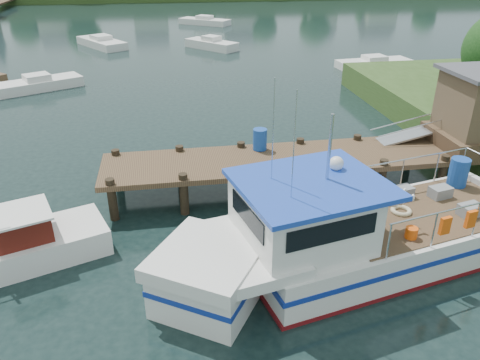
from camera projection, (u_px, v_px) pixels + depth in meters
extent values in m
plane|color=black|center=(259.00, 191.00, 18.65)|extent=(160.00, 160.00, 0.00)
cube|color=#4C3724|center=(309.00, 158.00, 18.36)|extent=(16.00, 3.00, 0.20)
cylinder|color=black|center=(113.00, 203.00, 16.41)|extent=(0.32, 0.32, 1.90)
cylinder|color=black|center=(118.00, 172.00, 18.71)|extent=(0.32, 0.32, 1.90)
cylinder|color=black|center=(184.00, 198.00, 16.78)|extent=(0.32, 0.32, 1.90)
cylinder|color=black|center=(181.00, 168.00, 19.07)|extent=(0.32, 0.32, 1.90)
cylinder|color=black|center=(253.00, 192.00, 17.14)|extent=(0.32, 0.32, 1.90)
cylinder|color=black|center=(241.00, 163.00, 19.43)|extent=(0.32, 0.32, 1.90)
cylinder|color=black|center=(318.00, 187.00, 17.50)|extent=(0.32, 0.32, 1.90)
cylinder|color=black|center=(299.00, 160.00, 19.80)|extent=(0.32, 0.32, 1.90)
cylinder|color=black|center=(381.00, 183.00, 17.86)|extent=(0.32, 0.32, 1.90)
cylinder|color=black|center=(355.00, 156.00, 20.16)|extent=(0.32, 0.32, 1.90)
cylinder|color=black|center=(441.00, 178.00, 18.22)|extent=(0.32, 0.32, 1.90)
cylinder|color=black|center=(409.00, 152.00, 20.52)|extent=(0.32, 0.32, 1.90)
cylinder|color=black|center=(461.00, 148.00, 20.88)|extent=(0.32, 0.32, 1.90)
cube|color=#4C3724|center=(474.00, 138.00, 19.19)|extent=(3.20, 3.00, 0.60)
cube|color=#A5A8AD|center=(411.00, 134.00, 19.68)|extent=(3.34, 0.90, 0.79)
cylinder|color=silver|center=(418.00, 126.00, 19.10)|extent=(3.34, 0.05, 0.76)
cylinder|color=silver|center=(408.00, 120.00, 19.81)|extent=(3.34, 0.05, 0.76)
cube|color=slate|center=(291.00, 164.00, 17.21)|extent=(0.60, 0.40, 0.30)
cube|color=slate|center=(316.00, 160.00, 17.54)|extent=(0.60, 0.40, 0.30)
cylinder|color=#E7510D|center=(344.00, 162.00, 17.42)|extent=(0.30, 0.30, 0.28)
cylinder|color=#164299|center=(260.00, 139.00, 18.65)|extent=(0.56, 0.56, 0.85)
cube|color=silver|center=(384.00, 239.00, 14.39)|extent=(9.10, 5.19, 1.31)
cube|color=silver|center=(208.00, 283.00, 12.50)|extent=(3.35, 3.35, 1.31)
cube|color=silver|center=(207.00, 258.00, 12.13)|extent=(3.64, 3.69, 0.40)
cube|color=silver|center=(248.00, 250.00, 12.52)|extent=(2.93, 3.67, 0.34)
cube|color=navy|center=(385.00, 235.00, 14.32)|extent=(9.22, 5.26, 0.16)
cube|color=navy|center=(208.00, 278.00, 12.42)|extent=(3.41, 3.41, 0.16)
cube|color=maroon|center=(382.00, 255.00, 14.66)|extent=(9.22, 5.24, 0.16)
cube|color=#4C3724|center=(424.00, 212.00, 14.55)|extent=(6.68, 4.34, 0.05)
cube|color=silver|center=(302.00, 215.00, 12.73)|extent=(3.76, 3.59, 1.71)
cube|color=black|center=(332.00, 232.00, 11.33)|extent=(2.46, 0.59, 0.57)
cube|color=black|center=(278.00, 181.00, 13.82)|extent=(2.46, 0.59, 0.57)
cube|color=black|center=(248.00, 216.00, 12.04)|extent=(0.49, 2.02, 0.57)
cube|color=#1C42B3|center=(312.00, 184.00, 12.40)|extent=(4.50, 4.07, 0.14)
cylinder|color=silver|center=(330.00, 148.00, 12.12)|extent=(0.11, 0.11, 1.83)
cylinder|color=silver|center=(294.00, 147.00, 10.98)|extent=(0.03, 0.03, 2.74)
cylinder|color=silver|center=(273.00, 131.00, 11.93)|extent=(0.03, 0.03, 2.74)
sphere|color=silver|center=(336.00, 163.00, 13.02)|extent=(0.49, 0.49, 0.41)
cylinder|color=silver|center=(475.00, 204.00, 12.81)|extent=(5.59, 1.28, 0.05)
cylinder|color=silver|center=(400.00, 160.00, 15.43)|extent=(5.59, 1.28, 0.05)
cylinder|color=silver|center=(389.00, 242.00, 12.13)|extent=(0.06, 0.06, 1.08)
cylinder|color=silver|center=(325.00, 190.00, 14.75)|extent=(0.06, 0.06, 1.08)
cylinder|color=silver|center=(434.00, 230.00, 12.62)|extent=(0.06, 0.06, 1.08)
cylinder|color=silver|center=(365.00, 182.00, 15.24)|extent=(0.06, 0.06, 1.08)
cylinder|color=silver|center=(476.00, 220.00, 13.11)|extent=(0.06, 0.06, 1.08)
cylinder|color=silver|center=(402.00, 174.00, 15.73)|extent=(0.06, 0.06, 1.08)
cylinder|color=silver|center=(437.00, 168.00, 16.22)|extent=(0.06, 0.06, 1.08)
cylinder|color=silver|center=(463.00, 162.00, 16.62)|extent=(0.06, 0.06, 1.08)
cube|color=slate|center=(470.00, 210.00, 14.27)|extent=(0.77, 0.59, 0.37)
cube|color=slate|center=(440.00, 192.00, 15.31)|extent=(0.77, 0.59, 0.37)
cube|color=slate|center=(403.00, 192.00, 15.31)|extent=(0.71, 0.56, 0.37)
cylinder|color=#164299|center=(459.00, 172.00, 15.93)|extent=(0.76, 0.76, 1.00)
cylinder|color=#E7510D|center=(411.00, 233.00, 13.16)|extent=(0.41, 0.41, 0.34)
torus|color=#BFB28C|center=(401.00, 211.00, 14.48)|extent=(0.76, 0.76, 0.14)
cube|color=#E7510D|center=(445.00, 226.00, 12.68)|extent=(0.34, 0.18, 0.51)
cube|color=#E7510D|center=(471.00, 219.00, 12.98)|extent=(0.34, 0.18, 0.51)
imported|color=silver|center=(380.00, 201.00, 13.14)|extent=(0.63, 0.82, 2.01)
cube|color=silver|center=(12.00, 252.00, 14.16)|extent=(5.95, 3.89, 0.86)
cube|color=#4C130C|center=(22.00, 225.00, 13.99)|extent=(1.99, 1.99, 0.82)
cube|color=silver|center=(19.00, 213.00, 13.80)|extent=(2.21, 2.21, 0.07)
cube|color=silver|center=(205.00, 22.00, 58.58)|extent=(6.49, 5.50, 0.69)
cube|color=silver|center=(204.00, 17.00, 58.35)|extent=(2.36, 2.30, 0.44)
cube|color=silver|center=(38.00, 85.00, 31.77)|extent=(5.93, 4.39, 0.66)
cube|color=silver|center=(37.00, 77.00, 31.55)|extent=(2.05, 1.95, 0.43)
cube|color=silver|center=(212.00, 45.00, 44.56)|extent=(4.95, 5.33, 0.76)
cube|color=silver|center=(211.00, 38.00, 44.31)|extent=(1.98, 2.01, 0.49)
cube|color=silver|center=(374.00, 64.00, 37.63)|extent=(6.23, 2.76, 0.60)
cube|color=silver|center=(375.00, 58.00, 37.42)|extent=(1.85, 1.64, 0.39)
cube|color=silver|center=(102.00, 43.00, 45.49)|extent=(5.33, 6.72, 0.70)
cube|color=silver|center=(101.00, 37.00, 45.25)|extent=(2.29, 2.38, 0.45)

